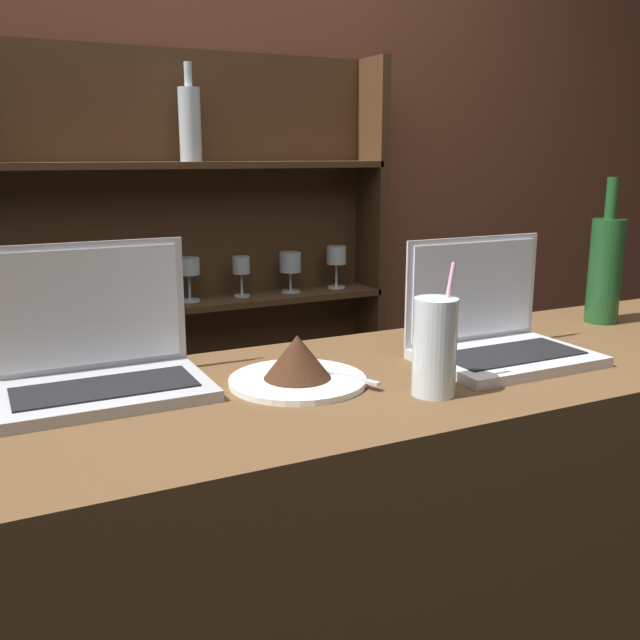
{
  "coord_description": "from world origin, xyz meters",
  "views": [
    {
      "loc": [
        -0.56,
        -0.73,
        1.39
      ],
      "look_at": [
        -0.06,
        0.29,
        1.13
      ],
      "focal_mm": 40.0,
      "sensor_mm": 36.0,
      "label": 1
    }
  ],
  "objects": [
    {
      "name": "back_wall",
      "position": [
        0.0,
        1.51,
        1.35
      ],
      "size": [
        7.0,
        0.06,
        2.7
      ],
      "color": "brown",
      "rests_on": "ground_plane"
    },
    {
      "name": "back_shelf",
      "position": [
        -0.06,
        1.43,
        0.89
      ],
      "size": [
        1.49,
        0.18,
        1.7
      ],
      "color": "#472D19",
      "rests_on": "ground_plane"
    },
    {
      "name": "laptop_near",
      "position": [
        -0.4,
        0.39,
        1.08
      ],
      "size": [
        0.32,
        0.21,
        0.23
      ],
      "color": "#ADADB2",
      "rests_on": "bar_counter"
    },
    {
      "name": "laptop_far",
      "position": [
        0.28,
        0.26,
        1.07
      ],
      "size": [
        0.3,
        0.21,
        0.22
      ],
      "color": "silver",
      "rests_on": "bar_counter"
    },
    {
      "name": "cake_plate",
      "position": [
        -0.1,
        0.28,
        1.06
      ],
      "size": [
        0.22,
        0.22,
        0.08
      ],
      "color": "white",
      "rests_on": "bar_counter"
    },
    {
      "name": "water_glass",
      "position": [
        0.07,
        0.14,
        1.1
      ],
      "size": [
        0.07,
        0.07,
        0.21
      ],
      "color": "silver",
      "rests_on": "bar_counter"
    },
    {
      "name": "wine_bottle_green",
      "position": [
        0.69,
        0.38,
        1.15
      ],
      "size": [
        0.07,
        0.07,
        0.32
      ],
      "color": "#1E4C23",
      "rests_on": "bar_counter"
    }
  ]
}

